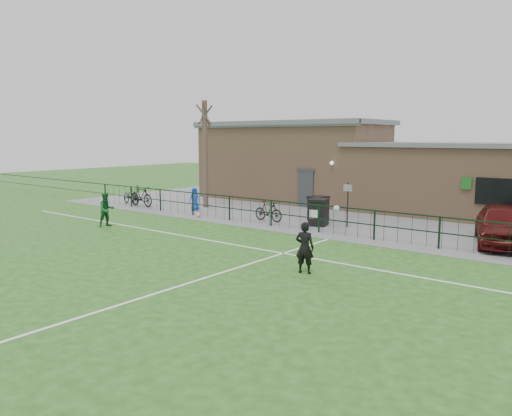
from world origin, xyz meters
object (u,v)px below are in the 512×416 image
Objects in this scene: sign_post at (348,205)px; spectator_child at (195,199)px; bicycle_b at (141,196)px; bicycle_d at (268,211)px; wheelie_bin_right at (319,213)px; car_maroon at (503,225)px; bare_tree at (205,155)px; bicycle_a at (131,196)px; ball_ground at (198,215)px; wheelie_bin_left at (318,209)px; outfield_player at (107,210)px.

spectator_child is at bearing -176.27° from sign_post.
bicycle_d is at bearing -84.28° from bicycle_b.
car_maroon reaches higher than wheelie_bin_right.
car_maroon is (15.62, -0.37, -2.22)m from bare_tree.
bicycle_b is (1.17, -0.17, 0.10)m from bicycle_a.
wheelie_bin_right is at bearing 15.63° from ball_ground.
car_maroon is 3.58× the size of spectator_child.
bicycle_b reaches higher than ball_ground.
bicycle_a is 1.18m from bicycle_b.
car_maroon is at bearing 3.63° from wheelie_bin_left.
sign_post is 13.77m from bicycle_a.
bicycle_b is 8.52× the size of ball_ground.
wheelie_bin_right is 0.57× the size of bicycle_b.
spectator_child reaches higher than bicycle_a.
sign_post reaches higher than bicycle_d.
spectator_child reaches higher than bicycle_b.
bare_tree is 7.50m from outfield_player.
bicycle_a is at bearing -175.05° from sign_post.
wheelie_bin_left is 11.89m from bicycle_a.
spectator_child is (-8.96, -0.58, -0.38)m from sign_post.
outfield_player reaches higher than bicycle_a.
ball_ground is at bearing 110.52° from bicycle_d.
car_maroon is 2.24× the size of bicycle_b.
outfield_player reaches higher than wheelie_bin_right.
sign_post is 10.78m from outfield_player.
bicycle_b is 5.41m from ball_ground.
wheelie_bin_left is at bearing 106.35° from wheelie_bin_right.
wheelie_bin_right is 7.52m from car_maroon.
bicycle_a is (-13.71, -1.19, -0.50)m from sign_post.
wheelie_bin_right is at bearing -22.08° from spectator_child.
sign_post is 3.84m from bicycle_d.
bicycle_b reaches higher than wheelie_bin_right.
ball_ground is at bearing -179.92° from wheelie_bin_right.
wheelie_bin_left is at bearing -42.08° from bicycle_d.
wheelie_bin_left is at bearing 157.68° from sign_post.
spectator_child is at bearing -72.32° from bare_tree.
bare_tree is 25.66× the size of ball_ground.
bare_tree is 9.60m from sign_post.
wheelie_bin_left is 5.98m from ball_ground.
outfield_player reaches higher than spectator_child.
bare_tree is 3.01× the size of bicycle_b.
bicycle_a is 6.58m from ball_ground.
bicycle_b is 1.23× the size of bicycle_d.
bicycle_b is 1.31× the size of outfield_player.
bicycle_a is (-11.72, -2.01, -0.04)m from wheelie_bin_left.
outfield_player is (0.71, -7.12, -2.24)m from bare_tree.
outfield_player is 4.63m from ball_ground.
wheelie_bin_right is at bearing 169.09° from car_maroon.
bicycle_d is (-1.70, -1.74, -0.05)m from wheelie_bin_left.
sign_post is 1.31× the size of outfield_player.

